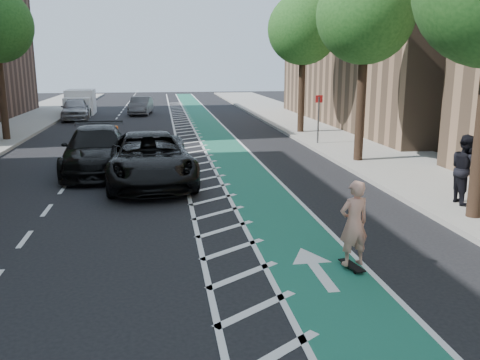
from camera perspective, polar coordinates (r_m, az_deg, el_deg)
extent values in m
plane|color=black|center=(12.50, -8.58, -5.86)|extent=(120.00, 120.00, 0.00)
cube|color=#1C6245|center=(22.39, -1.08, 2.75)|extent=(2.00, 90.00, 0.01)
cube|color=silver|center=(22.25, -4.92, 2.63)|extent=(1.40, 90.00, 0.01)
cube|color=gray|center=(24.12, 14.43, 3.25)|extent=(5.00, 90.00, 0.15)
cube|color=gray|center=(23.27, 8.87, 3.17)|extent=(0.12, 90.00, 0.16)
cylinder|color=#382619|center=(14.32, 24.65, 4.57)|extent=(0.36, 0.36, 4.40)
cylinder|color=#382619|center=(21.41, 12.88, 7.87)|extent=(0.36, 0.36, 4.40)
sphere|color=#1A4818|center=(21.40, 13.39, 17.51)|extent=(4.20, 4.20, 4.20)
cylinder|color=#382619|center=(28.98, 7.03, 9.38)|extent=(0.36, 0.36, 4.40)
sphere|color=#1A4818|center=(28.97, 7.24, 16.50)|extent=(4.20, 4.20, 4.20)
cylinder|color=#382619|center=(29.00, -24.97, 8.28)|extent=(0.36, 0.36, 4.40)
cylinder|color=#4C4C4C|center=(25.16, 8.78, 6.49)|extent=(0.08, 0.08, 2.40)
cube|color=red|center=(25.06, 8.87, 8.99)|extent=(0.35, 0.02, 0.35)
cube|color=black|center=(10.49, 12.43, -9.33)|extent=(0.33, 0.74, 0.03)
cylinder|color=black|center=(10.66, 11.39, -9.22)|extent=(0.04, 0.06, 0.05)
cylinder|color=black|center=(10.73, 12.07, -9.10)|extent=(0.04, 0.06, 0.05)
cylinder|color=black|center=(10.29, 12.77, -10.13)|extent=(0.04, 0.06, 0.05)
cylinder|color=black|center=(10.36, 13.46, -9.99)|extent=(0.04, 0.06, 0.05)
imported|color=tan|center=(10.19, 12.67, -4.77)|extent=(0.69, 0.52, 1.72)
imported|color=black|center=(17.47, -10.13, 2.41)|extent=(3.25, 6.30, 1.70)
imported|color=black|center=(19.74, -15.82, 3.28)|extent=(2.65, 5.86, 1.66)
imported|color=#9C9BA0|center=(38.35, -18.01, 7.61)|extent=(2.32, 4.76, 1.56)
imported|color=#545458|center=(41.00, -11.07, 8.19)|extent=(1.92, 4.33, 1.38)
imported|color=black|center=(15.46, 23.99, 1.12)|extent=(0.83, 1.02, 1.94)
cube|color=white|center=(42.66, -17.44, 8.37)|extent=(2.20, 3.12, 1.91)
cube|color=white|center=(40.41, -17.78, 7.78)|extent=(1.96, 1.59, 1.43)
cylinder|color=black|center=(40.18, -19.02, 7.11)|extent=(0.26, 0.67, 0.67)
cylinder|color=black|center=(39.97, -16.57, 7.25)|extent=(0.26, 0.67, 0.67)
cylinder|color=black|center=(43.57, -18.40, 7.57)|extent=(0.26, 0.67, 0.67)
cylinder|color=black|center=(43.38, -16.14, 7.70)|extent=(0.26, 0.67, 0.67)
cylinder|color=orange|center=(20.87, -17.58, 2.67)|extent=(0.54, 0.54, 0.94)
cylinder|color=silver|center=(20.90, -17.56, 2.25)|extent=(0.55, 0.55, 0.13)
cylinder|color=silver|center=(20.85, -17.61, 3.04)|extent=(0.55, 0.55, 0.13)
cylinder|color=black|center=(20.95, -17.50, 1.46)|extent=(0.69, 0.69, 0.04)
cylinder|color=#F25B0C|center=(25.43, -16.75, 4.36)|extent=(0.47, 0.47, 0.82)
cylinder|color=silver|center=(25.45, -16.73, 4.06)|extent=(0.48, 0.48, 0.11)
cylinder|color=silver|center=(25.41, -16.77, 4.62)|extent=(0.48, 0.48, 0.11)
cylinder|color=black|center=(25.48, -16.69, 3.49)|extent=(0.60, 0.60, 0.04)
cylinder|color=#F9610D|center=(26.69, -14.04, 4.96)|extent=(0.50, 0.50, 0.86)
cylinder|color=silver|center=(26.71, -14.02, 4.66)|extent=(0.51, 0.51, 0.12)
cylinder|color=silver|center=(26.67, -14.05, 5.23)|extent=(0.51, 0.51, 0.12)
cylinder|color=black|center=(26.75, -13.99, 4.09)|extent=(0.63, 0.63, 0.04)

